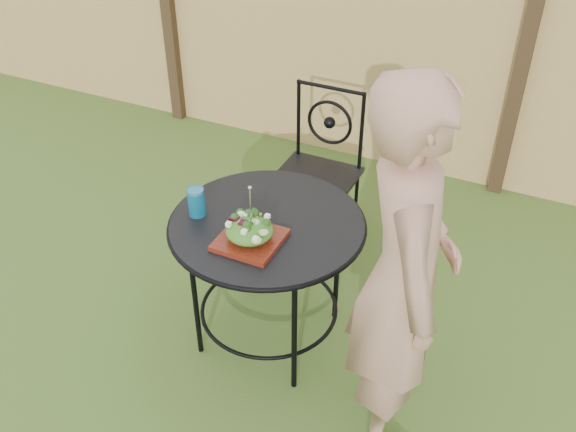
# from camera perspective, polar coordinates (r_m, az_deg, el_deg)

# --- Properties ---
(ground) EXTENTS (60.00, 60.00, 0.00)m
(ground) POSITION_cam_1_polar(r_m,az_deg,el_deg) (3.48, -10.91, -10.37)
(ground) COLOR #284B18
(ground) RESTS_ON ground
(fence) EXTENTS (8.00, 0.12, 1.90)m
(fence) POSITION_cam_1_polar(r_m,az_deg,el_deg) (4.61, 3.75, 16.45)
(fence) COLOR #DAB36B
(fence) RESTS_ON ground
(patio_table) EXTENTS (0.92, 0.92, 0.72)m
(patio_table) POSITION_cam_1_polar(r_m,az_deg,el_deg) (3.04, -1.83, -2.62)
(patio_table) COLOR black
(patio_table) RESTS_ON ground
(patio_chair) EXTENTS (0.46, 0.46, 0.95)m
(patio_chair) POSITION_cam_1_polar(r_m,az_deg,el_deg) (3.78, 2.71, 4.40)
(patio_chair) COLOR black
(patio_chair) RESTS_ON ground
(diner) EXTENTS (0.61, 0.73, 1.70)m
(diner) POSITION_cam_1_polar(r_m,az_deg,el_deg) (2.50, 10.23, -5.46)
(diner) COLOR #A7765F
(diner) RESTS_ON ground
(salad_plate) EXTENTS (0.27, 0.27, 0.02)m
(salad_plate) POSITION_cam_1_polar(r_m,az_deg,el_deg) (2.83, -3.39, -2.13)
(salad_plate) COLOR #440F09
(salad_plate) RESTS_ON patio_table
(salad) EXTENTS (0.21, 0.21, 0.08)m
(salad) POSITION_cam_1_polar(r_m,az_deg,el_deg) (2.80, -3.43, -1.29)
(salad) COLOR #235614
(salad) RESTS_ON salad_plate
(fork) EXTENTS (0.01, 0.01, 0.18)m
(fork) POSITION_cam_1_polar(r_m,az_deg,el_deg) (2.72, -3.34, 0.84)
(fork) COLOR silver
(fork) RESTS_ON salad
(drinking_glass) EXTENTS (0.08, 0.08, 0.14)m
(drinking_glass) POSITION_cam_1_polar(r_m,az_deg,el_deg) (2.99, -8.14, 1.25)
(drinking_glass) COLOR #0B5E82
(drinking_glass) RESTS_ON patio_table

